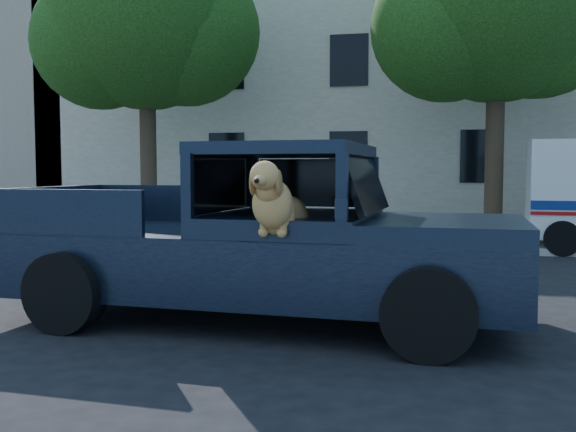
% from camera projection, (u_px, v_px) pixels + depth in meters
% --- Properties ---
extents(ground, '(120.00, 120.00, 0.00)m').
position_uv_depth(ground, '(125.00, 324.00, 7.35)').
color(ground, black).
rests_on(ground, ground).
extents(far_sidewalk, '(60.00, 4.00, 0.15)m').
position_uv_depth(far_sidewalk, '(289.00, 237.00, 16.33)').
color(far_sidewalk, gray).
rests_on(far_sidewalk, ground).
extents(lane_stripes, '(21.60, 0.14, 0.01)m').
position_uv_depth(lane_stripes, '(337.00, 280.00, 10.26)').
color(lane_stripes, silver).
rests_on(lane_stripes, ground).
extents(street_tree_left, '(6.00, 5.20, 8.60)m').
position_uv_depth(street_tree_left, '(148.00, 23.00, 17.17)').
color(street_tree_left, '#332619').
rests_on(street_tree_left, ground).
extents(street_tree_mid, '(6.00, 5.20, 8.60)m').
position_uv_depth(street_tree_mid, '(499.00, 5.00, 15.30)').
color(street_tree_mid, '#332619').
rests_on(street_tree_mid, ground).
extents(building_main, '(26.00, 6.00, 9.00)m').
position_uv_depth(building_main, '(415.00, 93.00, 22.52)').
color(building_main, beige).
rests_on(building_main, ground).
extents(pickup_truck, '(5.86, 3.11, 2.05)m').
position_uv_depth(pickup_truck, '(257.00, 262.00, 7.44)').
color(pickup_truck, black).
rests_on(pickup_truck, ground).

